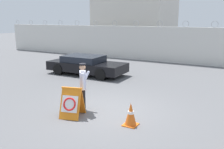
{
  "coord_description": "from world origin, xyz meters",
  "views": [
    {
      "loc": [
        4.35,
        -7.46,
        3.29
      ],
      "look_at": [
        -0.59,
        1.32,
        1.02
      ],
      "focal_mm": 40.0,
      "sensor_mm": 36.0,
      "label": 1
    }
  ],
  "objects_px": {
    "barricade_sign": "(72,102)",
    "traffic_cone_near": "(131,114)",
    "security_guard": "(83,85)",
    "parked_car_front_coupe": "(86,65)"
  },
  "relations": [
    {
      "from": "traffic_cone_near",
      "to": "security_guard",
      "type": "bearing_deg",
      "value": 170.55
    },
    {
      "from": "security_guard",
      "to": "traffic_cone_near",
      "type": "relative_size",
      "value": 2.36
    },
    {
      "from": "security_guard",
      "to": "traffic_cone_near",
      "type": "distance_m",
      "value": 2.17
    },
    {
      "from": "security_guard",
      "to": "parked_car_front_coupe",
      "type": "bearing_deg",
      "value": -3.3
    },
    {
      "from": "barricade_sign",
      "to": "security_guard",
      "type": "height_order",
      "value": "security_guard"
    },
    {
      "from": "barricade_sign",
      "to": "traffic_cone_near",
      "type": "bearing_deg",
      "value": -5.63
    },
    {
      "from": "security_guard",
      "to": "traffic_cone_near",
      "type": "height_order",
      "value": "security_guard"
    },
    {
      "from": "traffic_cone_near",
      "to": "barricade_sign",
      "type": "bearing_deg",
      "value": -170.59
    },
    {
      "from": "barricade_sign",
      "to": "security_guard",
      "type": "bearing_deg",
      "value": 75.25
    },
    {
      "from": "barricade_sign",
      "to": "parked_car_front_coupe",
      "type": "distance_m",
      "value": 6.65
    }
  ]
}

